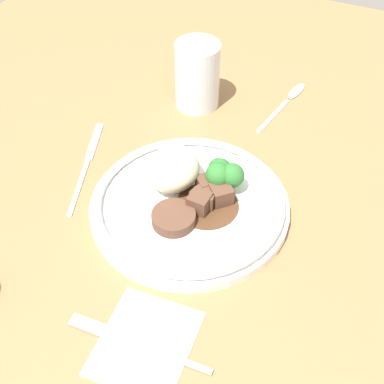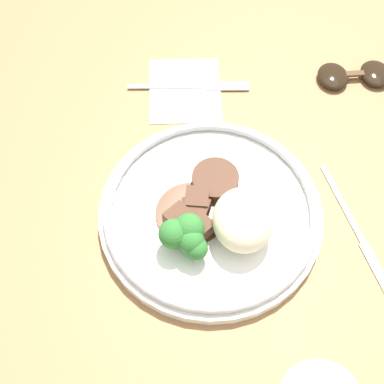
{
  "view_description": "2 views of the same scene",
  "coord_description": "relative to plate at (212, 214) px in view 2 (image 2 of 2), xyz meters",
  "views": [
    {
      "loc": [
        -0.46,
        -0.26,
        0.61
      ],
      "look_at": [
        0.04,
        -0.04,
        0.06
      ],
      "focal_mm": 50.0,
      "sensor_mm": 36.0,
      "label": 1
    },
    {
      "loc": [
        0.35,
        -0.05,
        0.65
      ],
      "look_at": [
        0.0,
        -0.06,
        0.06
      ],
      "focal_mm": 50.0,
      "sensor_mm": 36.0,
      "label": 2
    }
  ],
  "objects": [
    {
      "name": "ground_plane",
      "position": [
        -0.03,
        0.04,
        -0.06
      ],
      "size": [
        8.0,
        8.0,
        0.0
      ],
      "primitive_type": "plane",
      "color": "#5B5651"
    },
    {
      "name": "dining_table",
      "position": [
        -0.03,
        0.04,
        -0.04
      ],
      "size": [
        1.53,
        1.26,
        0.04
      ],
      "color": "olive",
      "rests_on": "ground"
    },
    {
      "name": "napkin",
      "position": [
        -0.22,
        -0.04,
        -0.02
      ],
      "size": [
        0.13,
        0.11,
        0.0
      ],
      "color": "white",
      "rests_on": "dining_table"
    },
    {
      "name": "plate",
      "position": [
        0.0,
        0.0,
        0.0
      ],
      "size": [
        0.29,
        0.29,
        0.08
      ],
      "color": "white",
      "rests_on": "dining_table"
    },
    {
      "name": "fork",
      "position": [
        -0.23,
        -0.02,
        -0.02
      ],
      "size": [
        0.02,
        0.18,
        0.0
      ],
      "rotation": [
        0.0,
        0.0,
        1.61
      ],
      "color": "silver",
      "rests_on": "napkin"
    },
    {
      "name": "knife",
      "position": [
        0.02,
        0.19,
        -0.02
      ],
      "size": [
        0.2,
        0.08,
        0.0
      ],
      "rotation": [
        0.0,
        0.0,
        0.33
      ],
      "color": "silver",
      "rests_on": "dining_table"
    },
    {
      "name": "sunglasses",
      "position": [
        -0.25,
        0.21,
        -0.01
      ],
      "size": [
        0.06,
        0.12,
        0.02
      ],
      "rotation": [
        0.0,
        0.0,
        0.1
      ],
      "color": "black",
      "rests_on": "dining_table"
    }
  ]
}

